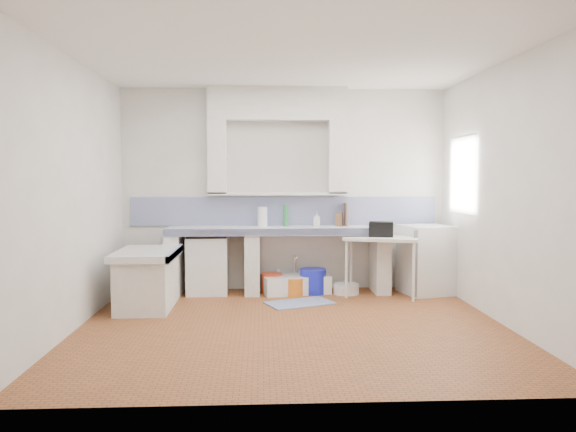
{
  "coord_description": "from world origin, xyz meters",
  "views": [
    {
      "loc": [
        -0.33,
        -5.72,
        1.57
      ],
      "look_at": [
        0.0,
        1.0,
        1.1
      ],
      "focal_mm": 34.35,
      "sensor_mm": 36.0,
      "label": 1
    }
  ],
  "objects_px": {
    "stove": "(208,265)",
    "fridge": "(426,260)",
    "sink": "(295,285)",
    "side_table": "(381,267)"
  },
  "relations": [
    {
      "from": "stove",
      "to": "side_table",
      "type": "relative_size",
      "value": 0.81
    },
    {
      "from": "stove",
      "to": "sink",
      "type": "relative_size",
      "value": 0.87
    },
    {
      "from": "sink",
      "to": "fridge",
      "type": "bearing_deg",
      "value": -16.58
    },
    {
      "from": "sink",
      "to": "fridge",
      "type": "relative_size",
      "value": 0.96
    },
    {
      "from": "stove",
      "to": "side_table",
      "type": "bearing_deg",
      "value": -8.68
    },
    {
      "from": "side_table",
      "to": "fridge",
      "type": "distance_m",
      "value": 0.67
    },
    {
      "from": "stove",
      "to": "fridge",
      "type": "height_order",
      "value": "fridge"
    },
    {
      "from": "sink",
      "to": "side_table",
      "type": "xyz_separation_m",
      "value": [
        1.12,
        -0.29,
        0.29
      ]
    },
    {
      "from": "sink",
      "to": "fridge",
      "type": "distance_m",
      "value": 1.81
    },
    {
      "from": "stove",
      "to": "fridge",
      "type": "relative_size",
      "value": 0.83
    }
  ]
}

